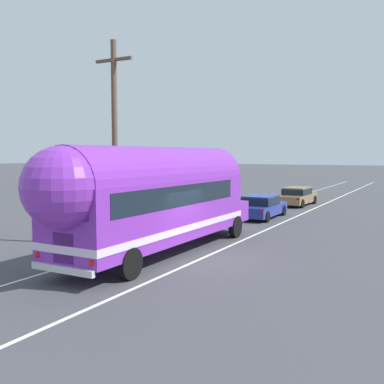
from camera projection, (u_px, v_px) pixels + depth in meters
ground_plane at (198, 260)px, 16.42m from camera, size 300.00×300.00×0.00m
lane_markings at (265, 217)px, 27.71m from camera, size 3.69×80.00×0.01m
utility_pole at (115, 140)px, 18.74m from camera, size 1.80×0.24×8.50m
painted_bus at (154, 195)px, 16.91m from camera, size 2.68×12.62×4.12m
car_lead at (261, 206)px, 27.25m from camera, size 2.02×4.72×1.37m
car_second at (297, 195)px, 33.98m from camera, size 2.01×4.80×1.37m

